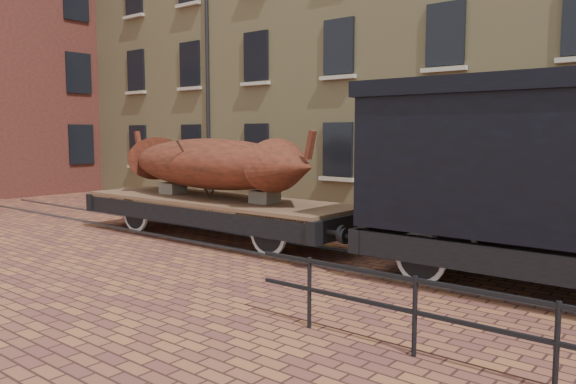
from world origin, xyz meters
The scene contains 5 objects.
ground centered at (0.00, 0.00, 0.00)m, with size 90.00×90.00×0.00m, color brown.
rail_track centered at (0.00, 0.00, 0.03)m, with size 30.00×1.52×0.06m.
flatcar_wagon centered at (-2.90, 0.00, 0.84)m, with size 8.95×2.43×1.35m.
iron_boat centered at (-3.11, 0.00, 1.94)m, with size 7.37×2.72×1.74m.
goods_van centered at (5.11, 0.00, 2.30)m, with size 7.09×2.58×3.67m.
Camera 1 is at (7.59, -9.88, 2.71)m, focal length 35.00 mm.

